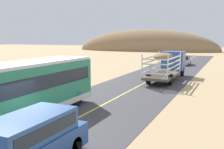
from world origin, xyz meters
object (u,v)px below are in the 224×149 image
(suv_near, at_px, (31,139))
(livestock_truck, at_px, (170,62))
(bus, at_px, (29,88))
(car_far, at_px, (184,61))

(suv_near, distance_m, livestock_truck, 23.00)
(bus, distance_m, car_far, 33.84)
(suv_near, height_order, bus, bus)
(car_far, bearing_deg, suv_near, -88.67)
(livestock_truck, xyz_separation_m, bus, (-4.08, -18.26, -0.04))
(suv_near, bearing_deg, bus, 131.30)
(livestock_truck, bearing_deg, bus, -102.61)
(bus, bearing_deg, livestock_truck, 77.39)
(livestock_truck, distance_m, bus, 18.71)
(livestock_truck, bearing_deg, suv_near, -89.83)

